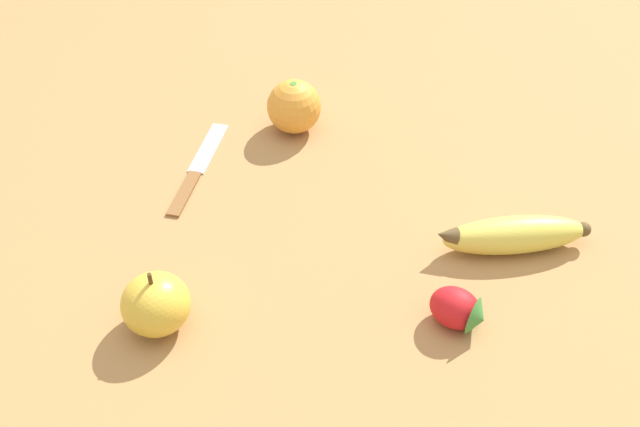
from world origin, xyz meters
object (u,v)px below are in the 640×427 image
strawberry (459,309)px  orange (294,106)px  banana (513,235)px  apple (156,304)px  paring_knife (196,170)px

strawberry → orange: bearing=149.0°
banana → strawberry: 0.13m
strawberry → apple: (0.13, 0.28, 0.01)m
banana → paring_knife: (0.29, 0.28, -0.02)m
banana → paring_knife: size_ratio=1.10×
banana → apple: size_ratio=2.32×
strawberry → paring_knife: size_ratio=0.45×
orange → strawberry: 0.38m
banana → apple: bearing=9.7°
apple → orange: bearing=-46.6°
orange → apple: 0.36m
strawberry → apple: size_ratio=0.94×
orange → strawberry: bearing=-178.0°
orange → apple: apple is taller
banana → strawberry: size_ratio=2.47×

